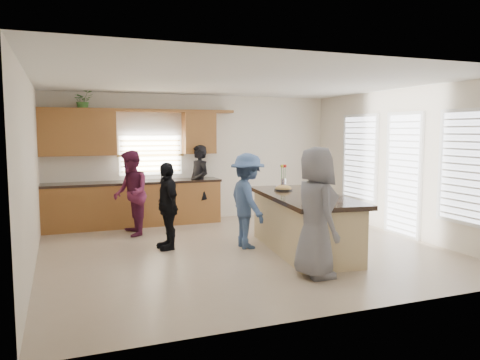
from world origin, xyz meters
name	(u,v)px	position (x,y,z in m)	size (l,w,h in m)	color
floor	(244,249)	(0.00, 0.00, 0.00)	(6.50, 6.50, 0.00)	tan
room_shell	(244,137)	(0.00, 0.00, 1.90)	(6.52, 6.02, 2.81)	silver
back_cabinetry	(131,183)	(-1.47, 2.73, 0.91)	(4.08, 0.66, 2.46)	brown
right_wall_glazing	(405,166)	(3.22, -0.13, 1.34)	(0.06, 4.00, 2.25)	white
island	(303,224)	(0.90, -0.44, 0.45)	(1.48, 2.82, 0.95)	#CCB37F
platter_front	(317,196)	(0.95, -0.80, 0.98)	(0.50, 0.50, 0.20)	black
platter_mid	(313,192)	(1.13, -0.33, 0.98)	(0.39, 0.39, 0.16)	black
platter_back	(283,189)	(0.84, 0.19, 0.98)	(0.33, 0.33, 0.13)	black
salad_bowl	(321,197)	(0.70, -1.31, 1.03)	(0.40, 0.40, 0.14)	#CF4526
clear_cup	(340,199)	(0.96, -1.43, 1.01)	(0.09, 0.09, 0.11)	white
plate_stack	(281,187)	(0.93, 0.46, 0.97)	(0.20, 0.20, 0.05)	#A77CB4
flower_vase	(284,174)	(1.13, 0.79, 1.18)	(0.14, 0.14, 0.41)	silver
potted_plant	(83,101)	(-2.37, 2.82, 2.61)	(0.38, 0.33, 0.42)	#407930
woman_left_back	(199,184)	(-0.02, 2.60, 0.85)	(0.62, 0.41, 1.70)	black
woman_left_mid	(131,193)	(-1.61, 1.78, 0.82)	(0.80, 0.62, 1.64)	#5C1B38
woman_left_front	(167,206)	(-1.18, 0.52, 0.74)	(0.87, 0.36, 1.48)	black
woman_right_back	(248,201)	(0.12, 0.11, 0.81)	(1.05, 0.60, 1.63)	#39527D
woman_right_front	(316,212)	(0.38, -1.71, 0.90)	(0.88, 0.57, 1.79)	slate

